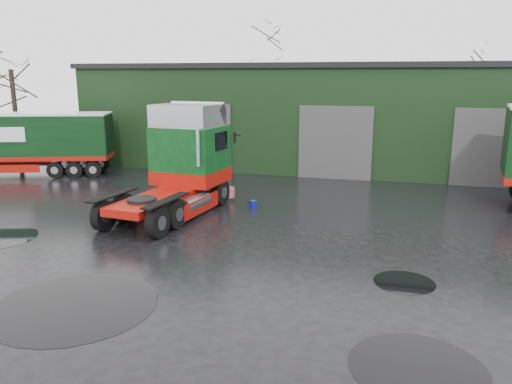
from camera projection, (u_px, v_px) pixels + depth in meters
ground at (214, 264)px, 15.16m from camera, size 100.00×100.00×0.00m
warehouse at (346, 114)px, 32.70m from camera, size 32.40×12.40×6.30m
hero_tractor at (166, 162)px, 19.80m from camera, size 3.89×7.51×4.47m
trailer_left at (8, 144)px, 28.25m from camera, size 11.65×6.03×3.58m
wash_bucket at (253, 204)px, 21.69m from camera, size 0.41×0.41×0.30m
tree_left at (14, 99)px, 29.83m from camera, size 4.40×4.40×8.50m
tree_back_a at (266, 85)px, 43.78m from camera, size 4.40×4.40×9.50m
tree_back_b at (459, 99)px, 39.89m from camera, size 4.40×4.40×7.50m
puddle_0 at (75, 306)px, 12.44m from camera, size 4.11×4.11×0.01m
puddle_1 at (404, 282)px, 13.84m from camera, size 1.69×1.69×0.01m
puddle_4 at (417, 368)px, 9.80m from camera, size 2.72×2.72×0.01m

